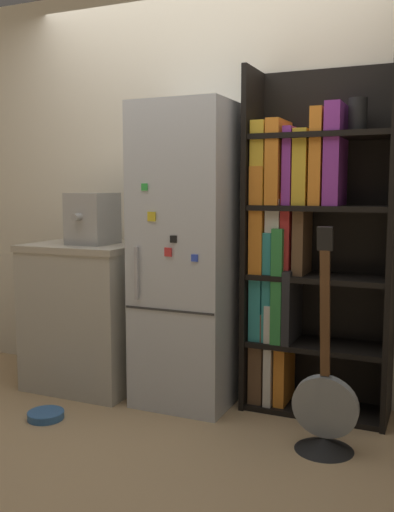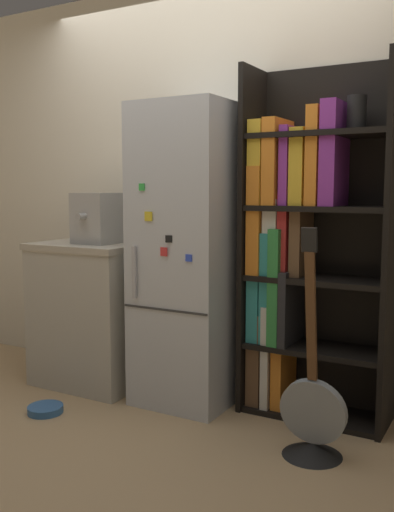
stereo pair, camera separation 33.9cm
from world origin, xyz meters
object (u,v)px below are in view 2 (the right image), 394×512
bookshelf (300,247)px  pet_bowl (45,409)px  guitar (312,423)px  espresso_machine (99,218)px  refrigerator (191,255)px

bookshelf → pet_bowl: (-1.25, -0.76, -0.94)m
bookshelf → pet_bowl: size_ratio=9.58×
guitar → pet_bowl: size_ratio=5.44×
espresso_machine → guitar: 1.84m
espresso_machine → pet_bowl: 1.21m
guitar → pet_bowl: bearing=-170.9°
refrigerator → pet_bowl: refrigerator is taller
espresso_machine → pet_bowl: espresso_machine is taller
espresso_machine → pet_bowl: bearing=-85.9°
refrigerator → espresso_machine: size_ratio=5.23×
refrigerator → espresso_machine: 0.69m
espresso_machine → guitar: espresso_machine is taller
bookshelf → espresso_machine: (-1.29, -0.19, 0.14)m
bookshelf → guitar: 0.98m
refrigerator → pet_bowl: 1.23m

